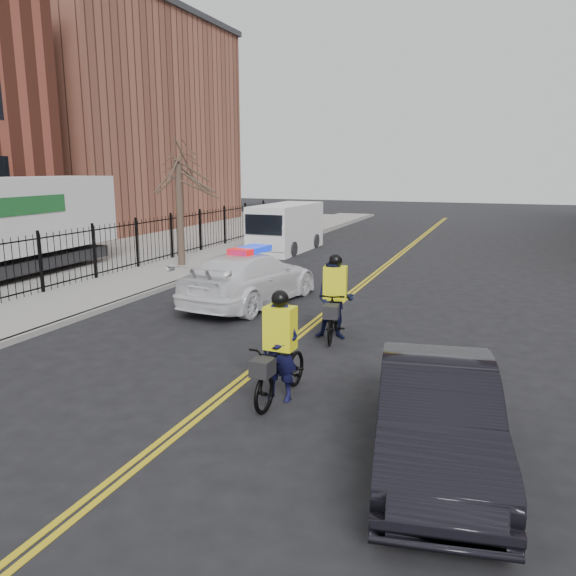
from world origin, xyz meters
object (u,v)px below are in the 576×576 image
Objects in this scene: cyclist_near at (280,362)px; cyclist_far at (335,306)px; dark_sedan at (436,416)px; cargo_van at (285,229)px; police_cruiser at (250,278)px.

cyclist_near is 0.97× the size of cyclist_far.
cyclist_near is at bearing 145.32° from dark_sedan.
cyclist_far is at bearing 94.44° from cyclist_near.
cargo_van is 2.69× the size of cyclist_near.
cargo_van reaches higher than dark_sedan.
dark_sedan is 0.80× the size of cargo_van.
police_cruiser is at bearing -73.34° from cargo_van.
cargo_van is at bearing 113.59° from cyclist_near.
cyclist_far reaches higher than police_cruiser.
police_cruiser is 4.16m from cyclist_far.
dark_sedan is at bearing -62.12° from cargo_van.
police_cruiser is at bearing 133.60° from cyclist_far.
cargo_van reaches higher than police_cruiser.
cyclist_near is (6.46, -16.78, -0.43)m from cargo_van.
cyclist_near reaches higher than police_cruiser.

